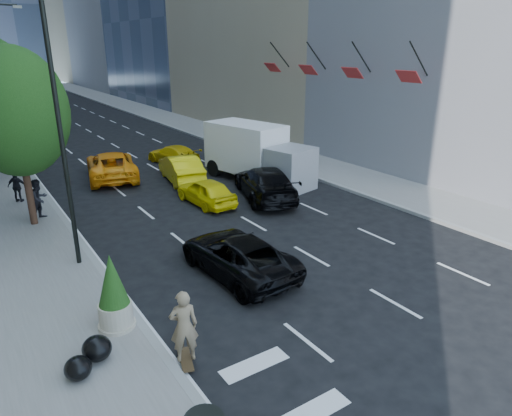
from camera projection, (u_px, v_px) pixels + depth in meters
ground at (290, 263)px, 16.71m from camera, size 160.00×160.00×0.00m
sidewalk_right at (186, 124)px, 45.42m from camera, size 4.00×120.00×0.15m
lamp_near at (62, 102)px, 14.60m from camera, size 2.13×0.22×10.00m
lamp_far at (0, 74)px, 28.72m from camera, size 2.13×0.22×10.00m
tree_near at (15, 112)px, 18.35m from camera, size 4.20×4.20×7.46m
facade_flags at (331, 68)px, 28.00m from camera, size 1.85×13.30×2.05m
skateboarder at (184, 331)px, 11.12m from camera, size 0.80×0.64×1.92m
black_sedan_lincoln at (238, 255)px, 15.75m from camera, size 2.59×5.12×1.39m
black_sedan_mercedes at (265, 183)px, 23.47m from camera, size 4.07×6.14×1.65m
taxi_a at (206, 191)px, 22.65m from camera, size 1.77×3.95×1.32m
taxi_b at (181, 168)px, 26.48m from camera, size 2.38×4.91×1.55m
taxi_c at (111, 165)px, 27.01m from camera, size 3.84×6.19×1.60m
taxi_d at (173, 155)px, 30.36m from camera, size 2.59×4.59×1.26m
city_bus at (18, 119)px, 37.98m from camera, size 4.35×12.58×3.43m
box_truck at (257, 153)px, 26.27m from camera, size 3.88×7.15×3.24m
pedestrian_a at (39, 199)px, 20.26m from camera, size 1.13×1.10×1.83m
pedestrian_b at (17, 187)px, 22.50m from camera, size 0.97×0.83×1.56m
planter_shrub at (113, 293)px, 12.33m from camera, size 0.92×0.92×2.20m
garbage_bags at (90, 356)px, 11.02m from camera, size 1.24×1.20×0.61m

